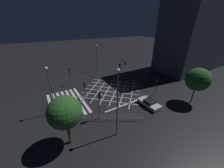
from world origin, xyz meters
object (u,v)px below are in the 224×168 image
object	(u,v)px
street_lamp_east	(50,83)
street_lamp_far	(97,52)
street_lamp_west	(117,96)
traffic_light_ne_cross	(156,84)
traffic_light_sw_cross	(70,73)
traffic_light_nw_cross	(120,67)
street_tree_far	(65,112)
traffic_light_nw_main	(123,64)
waiting_car	(149,103)
street_tree_near	(198,79)
traffic_light_median_south	(85,87)
traffic_light_se_cross	(99,101)

from	to	relation	value
street_lamp_east	street_lamp_far	world-z (taller)	street_lamp_east
street_lamp_west	street_lamp_east	bearing A→B (deg)	-146.00
traffic_light_ne_cross	street_lamp_far	xyz separation A→B (m)	(-19.23, -3.68, 3.32)
traffic_light_sw_cross	street_lamp_east	bearing A→B (deg)	-117.96
traffic_light_nw_cross	street_lamp_east	xyz separation A→B (m)	(8.28, -18.03, 2.89)
street_lamp_far	street_tree_far	distance (m)	25.75
traffic_light_sw_cross	traffic_light_nw_main	xyz separation A→B (m)	(1.30, 14.05, 0.28)
waiting_car	traffic_light_nw_main	bearing A→B (deg)	-18.06
traffic_light_nw_main	street_tree_far	bearing A→B (deg)	-51.28
street_lamp_west	street_tree_near	xyz separation A→B (m)	(0.82, 15.82, -1.25)
traffic_light_median_south	street_lamp_east	size ratio (longest dim) A/B	0.42
traffic_light_median_south	traffic_light_nw_main	bearing A→B (deg)	24.31
traffic_light_median_south	traffic_light_nw_cross	world-z (taller)	traffic_light_nw_cross
street_lamp_west	street_tree_near	distance (m)	15.89
traffic_light_ne_cross	street_lamp_far	size ratio (longest dim) A/B	0.44
street_lamp_far	street_tree_far	xyz separation A→B (m)	(21.68, -13.85, -1.22)
street_tree_near	street_lamp_east	bearing A→B (deg)	-113.82
traffic_light_sw_cross	traffic_light_nw_cross	bearing A→B (deg)	-4.14
traffic_light_ne_cross	street_tree_near	world-z (taller)	street_tree_near
traffic_light_median_south	traffic_light_nw_cross	size ratio (longest dim) A/B	0.98
traffic_light_median_south	street_lamp_west	size ratio (longest dim) A/B	0.36
traffic_light_nw_main	street_lamp_east	bearing A→B (deg)	-67.28
traffic_light_sw_cross	street_lamp_west	distance (m)	18.28
street_lamp_far	street_tree_near	size ratio (longest dim) A/B	1.17
traffic_light_nw_cross	street_lamp_west	world-z (taller)	street_lamp_west
street_lamp_east	street_tree_near	distance (m)	23.78
traffic_light_median_south	street_lamp_west	xyz separation A→B (m)	(10.73, 0.23, 3.48)
traffic_light_se_cross	street_tree_near	size ratio (longest dim) A/B	0.69
street_tree_far	traffic_light_se_cross	bearing A→B (deg)	111.54
traffic_light_sw_cross	street_tree_near	size ratio (longest dim) A/B	0.62
traffic_light_nw_main	street_lamp_west	world-z (taller)	street_lamp_west
traffic_light_sw_cross	waiting_car	bearing A→B (deg)	-59.07
traffic_light_ne_cross	traffic_light_nw_main	bearing A→B (deg)	-94.30
traffic_light_ne_cross	street_lamp_east	bearing A→B (deg)	-13.76
street_lamp_west	street_lamp_far	world-z (taller)	street_lamp_west
traffic_light_sw_cross	waiting_car	distance (m)	18.39
traffic_light_sw_cross	street_lamp_far	size ratio (longest dim) A/B	0.53
street_tree_near	street_tree_far	size ratio (longest dim) A/B	1.02
street_lamp_far	waiting_car	world-z (taller)	street_lamp_far
street_tree_far	waiting_car	world-z (taller)	street_tree_far
waiting_car	traffic_light_nw_cross	bearing A→B (deg)	-14.32
traffic_light_median_south	street_tree_far	world-z (taller)	street_tree_far
traffic_light_ne_cross	waiting_car	distance (m)	4.64
street_tree_near	street_tree_far	bearing A→B (deg)	-97.34
street_lamp_east	traffic_light_median_south	bearing A→B (deg)	108.87
traffic_light_se_cross	street_lamp_far	world-z (taller)	street_lamp_far
traffic_light_ne_cross	traffic_light_sw_cross	xyz separation A→B (m)	(-13.65, -13.13, 0.45)
traffic_light_median_south	street_lamp_far	distance (m)	15.88
street_lamp_east	traffic_light_nw_main	bearing A→B (deg)	112.72
traffic_light_se_cross	street_lamp_east	distance (m)	7.62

